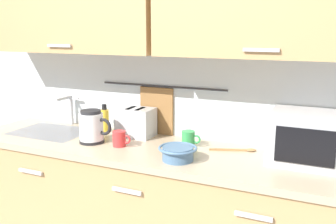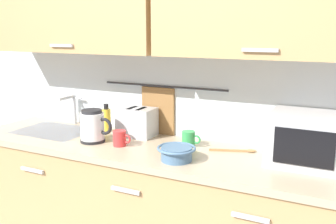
{
  "view_description": "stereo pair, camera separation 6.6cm",
  "coord_description": "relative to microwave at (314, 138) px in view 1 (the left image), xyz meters",
  "views": [
    {
      "loc": [
        0.97,
        -1.63,
        1.6
      ],
      "look_at": [
        0.09,
        0.33,
        1.12
      ],
      "focal_mm": 39.63,
      "sensor_mm": 36.0,
      "label": 1
    },
    {
      "loc": [
        1.03,
        -1.6,
        1.6
      ],
      "look_at": [
        0.09,
        0.33,
        1.12
      ],
      "focal_mm": 39.63,
      "sensor_mm": 36.0,
      "label": 2
    }
  ],
  "objects": [
    {
      "name": "mug_near_sink",
      "position": [
        -1.1,
        -0.18,
        -0.09
      ],
      "size": [
        0.12,
        0.08,
        0.09
      ],
      "color": "red",
      "rests_on": "counter_unit"
    },
    {
      "name": "microwave",
      "position": [
        0.0,
        0.0,
        0.0
      ],
      "size": [
        0.46,
        0.35,
        0.27
      ],
      "color": "silver",
      "rests_on": "counter_unit"
    },
    {
      "name": "wooden_spoon",
      "position": [
        -0.41,
        0.03,
        -0.13
      ],
      "size": [
        0.27,
        0.12,
        0.01
      ],
      "color": "#9E7042",
      "rests_on": "counter_unit"
    },
    {
      "name": "sink_faucet",
      "position": [
        -1.71,
        0.12,
        0.01
      ],
      "size": [
        0.09,
        0.17,
        0.22
      ],
      "color": "#B2B5BA",
      "rests_on": "counter_unit"
    },
    {
      "name": "mug_by_kettle",
      "position": [
        -0.71,
        -0.0,
        -0.09
      ],
      "size": [
        0.12,
        0.08,
        0.09
      ],
      "color": "green",
      "rests_on": "counter_unit"
    },
    {
      "name": "dish_soap_bottle",
      "position": [
        -1.36,
        0.06,
        -0.05
      ],
      "size": [
        0.06,
        0.06,
        0.2
      ],
      "color": "yellow",
      "rests_on": "counter_unit"
    },
    {
      "name": "electric_kettle",
      "position": [
        -1.3,
        -0.18,
        -0.03
      ],
      "size": [
        0.23,
        0.16,
        0.21
      ],
      "color": "black",
      "rests_on": "counter_unit"
    },
    {
      "name": "back_wall_assembly",
      "position": [
        -0.91,
        0.12,
        0.49
      ],
      "size": [
        3.7,
        0.41,
        2.5
      ],
      "color": "silver",
      "rests_on": "ground"
    },
    {
      "name": "toaster",
      "position": [
        -1.12,
        0.06,
        -0.04
      ],
      "size": [
        0.26,
        0.17,
        0.19
      ],
      "color": "#B7BABF",
      "rests_on": "counter_unit"
    },
    {
      "name": "mixing_bowl",
      "position": [
        -0.67,
        -0.26,
        -0.09
      ],
      "size": [
        0.21,
        0.21,
        0.08
      ],
      "color": "#4C7093",
      "rests_on": "counter_unit"
    },
    {
      "name": "counter_unit",
      "position": [
        -0.92,
        -0.11,
        -0.58
      ],
      "size": [
        2.53,
        0.64,
        0.9
      ],
      "color": "tan",
      "rests_on": "ground"
    }
  ]
}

